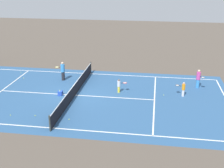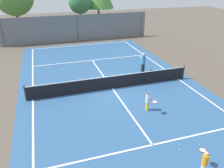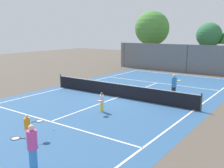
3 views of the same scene
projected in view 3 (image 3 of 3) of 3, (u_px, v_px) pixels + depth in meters
ground_plane at (118, 97)px, 18.85m from camera, size 80.00×80.00×0.00m
court_surface at (118, 97)px, 18.84m from camera, size 13.00×25.00×0.01m
tennis_net at (118, 90)px, 18.74m from camera, size 11.90×0.10×1.10m
perimeter_fence at (187, 59)px, 29.72m from camera, size 18.00×0.12×3.20m
tree_0 at (152, 28)px, 36.99m from camera, size 4.87×4.87×7.52m
tree_1 at (209, 35)px, 31.71m from camera, size 3.05×3.05×5.74m
player_0 at (174, 86)px, 18.42m from camera, size 0.49×0.95×1.74m
player_1 at (28, 127)px, 11.19m from camera, size 0.58×0.82×1.20m
player_2 at (32, 147)px, 8.83m from camera, size 0.89×0.69×1.63m
player_3 at (102, 102)px, 15.32m from camera, size 0.55×0.82×1.16m
ball_crate at (125, 91)px, 19.86m from camera, size 0.41×0.33×0.43m
tennis_ball_0 at (190, 88)px, 21.72m from camera, size 0.07×0.07×0.07m
tennis_ball_1 at (212, 88)px, 21.63m from camera, size 0.07×0.07×0.07m
tennis_ball_2 at (102, 82)px, 24.05m from camera, size 0.07×0.07×0.07m
tennis_ball_3 at (91, 86)px, 22.55m from camera, size 0.07×0.07×0.07m
tennis_ball_4 at (69, 91)px, 20.65m from camera, size 0.07×0.07×0.07m
tennis_ball_5 at (54, 129)px, 12.56m from camera, size 0.07×0.07×0.07m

